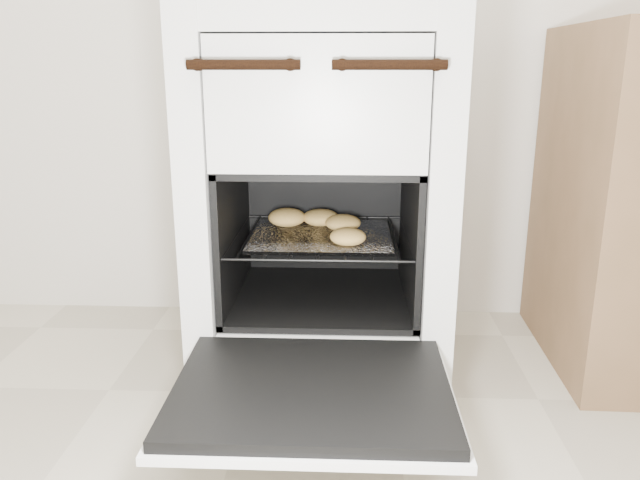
# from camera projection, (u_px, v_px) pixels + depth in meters

# --- Properties ---
(stove) EXTENTS (0.56, 0.62, 0.85)m
(stove) POSITION_uv_depth(u_px,v_px,m) (322.00, 206.00, 1.48)
(stove) COLOR silver
(stove) RESTS_ON ground
(oven_door) EXTENTS (0.50, 0.39, 0.04)m
(oven_door) POSITION_uv_depth(u_px,v_px,m) (312.00, 393.00, 1.09)
(oven_door) COLOR black
(oven_door) RESTS_ON stove
(oven_rack) EXTENTS (0.40, 0.39, 0.01)m
(oven_rack) POSITION_uv_depth(u_px,v_px,m) (321.00, 236.00, 1.44)
(oven_rack) COLOR black
(oven_rack) RESTS_ON stove
(foil_sheet) EXTENTS (0.31, 0.28, 0.01)m
(foil_sheet) POSITION_uv_depth(u_px,v_px,m) (321.00, 236.00, 1.42)
(foil_sheet) COLOR white
(foil_sheet) RESTS_ON oven_rack
(baked_rolls) EXTENTS (0.26, 0.27, 0.04)m
(baked_rolls) POSITION_uv_depth(u_px,v_px,m) (320.00, 222.00, 1.45)
(baked_rolls) COLOR tan
(baked_rolls) RESTS_ON foil_sheet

